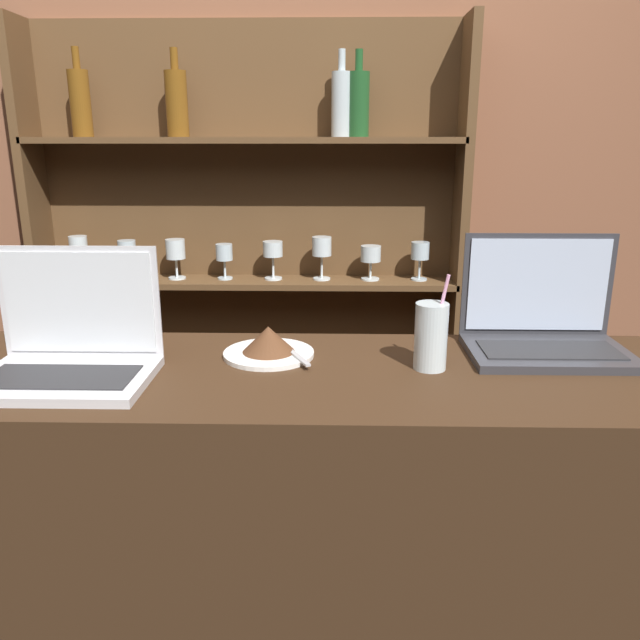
{
  "coord_description": "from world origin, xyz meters",
  "views": [
    {
      "loc": [
        0.19,
        -0.93,
        1.52
      ],
      "look_at": [
        0.16,
        0.28,
        1.17
      ],
      "focal_mm": 35.0,
      "sensor_mm": 36.0,
      "label": 1
    }
  ],
  "objects_px": {
    "cake_plate": "(269,344)",
    "water_glass": "(431,336)",
    "laptop_far": "(544,326)",
    "laptop_near": "(70,350)"
  },
  "relations": [
    {
      "from": "cake_plate",
      "to": "water_glass",
      "type": "xyz_separation_m",
      "value": [
        0.34,
        -0.07,
        0.04
      ]
    },
    {
      "from": "cake_plate",
      "to": "water_glass",
      "type": "height_order",
      "value": "water_glass"
    },
    {
      "from": "laptop_near",
      "to": "laptop_far",
      "type": "height_order",
      "value": "laptop_far"
    },
    {
      "from": "laptop_near",
      "to": "water_glass",
      "type": "xyz_separation_m",
      "value": [
        0.71,
        0.06,
        0.01
      ]
    },
    {
      "from": "laptop_far",
      "to": "cake_plate",
      "type": "height_order",
      "value": "laptop_far"
    },
    {
      "from": "laptop_near",
      "to": "cake_plate",
      "type": "height_order",
      "value": "laptop_near"
    },
    {
      "from": "cake_plate",
      "to": "laptop_far",
      "type": "bearing_deg",
      "value": 4.77
    },
    {
      "from": "laptop_near",
      "to": "laptop_far",
      "type": "distance_m",
      "value": 1.0
    },
    {
      "from": "laptop_far",
      "to": "cake_plate",
      "type": "relative_size",
      "value": 1.73
    },
    {
      "from": "laptop_far",
      "to": "cake_plate",
      "type": "xyz_separation_m",
      "value": [
        -0.6,
        -0.05,
        -0.03
      ]
    }
  ]
}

